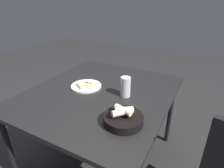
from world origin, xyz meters
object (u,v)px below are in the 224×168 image
at_px(pizza_plate, 86,86).
at_px(bread_basket, 123,118).
at_px(dining_table, 100,97).
at_px(beer_glass, 125,88).

height_order(pizza_plate, bread_basket, bread_basket).
xyz_separation_m(pizza_plate, bread_basket, (0.47, -0.29, 0.02)).
bearing_deg(dining_table, beer_glass, 9.33).
bearing_deg(dining_table, pizza_plate, 172.70).
xyz_separation_m(pizza_plate, beer_glass, (0.34, 0.01, 0.06)).
distance_m(dining_table, bread_basket, 0.43).
bearing_deg(dining_table, bread_basket, -39.67).
relative_size(pizza_plate, bread_basket, 1.04).
xyz_separation_m(bread_basket, beer_glass, (-0.13, 0.30, 0.03)).
height_order(dining_table, pizza_plate, pizza_plate).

